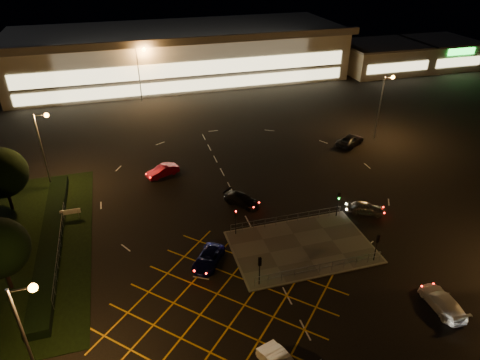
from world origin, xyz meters
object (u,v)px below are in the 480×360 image
object	(u,v)px
car_approach_white	(443,302)
car_right_silver	(365,208)
signal_nw	(236,216)
signal_ne	(338,199)
car_left_blue	(208,259)
signal_sw	(260,265)
car_circ_red	(163,171)
signal_se	(377,242)
car_east_grey	(350,140)
car_far_dkgrey	(242,200)

from	to	relation	value
car_approach_white	car_right_silver	bearing A→B (deg)	-92.70
signal_nw	signal_ne	world-z (taller)	same
car_left_blue	signal_nw	bearing A→B (deg)	78.03
signal_sw	signal_nw	world-z (taller)	same
signal_nw	car_approach_white	size ratio (longest dim) A/B	0.64
car_circ_red	car_approach_white	xyz separation A→B (m)	(20.25, -30.28, -0.02)
signal_sw	car_right_silver	size ratio (longest dim) A/B	0.75
signal_nw	car_left_blue	bearing A→B (deg)	-135.60
signal_sw	signal_nw	bearing A→B (deg)	-90.00
signal_sw	car_right_silver	bearing A→B (deg)	-153.46
signal_se	car_east_grey	distance (m)	27.26
signal_se	car_approach_white	bearing A→B (deg)	108.35
signal_nw	car_right_silver	world-z (taller)	signal_nw
signal_se	signal_ne	world-z (taller)	same
signal_sw	car_right_silver	world-z (taller)	signal_sw
signal_se	car_east_grey	size ratio (longest dim) A/B	0.58
signal_nw	car_approach_white	xyz separation A→B (m)	(14.35, -15.06, -1.66)
car_east_grey	signal_nw	bearing A→B (deg)	93.49
car_circ_red	car_east_grey	distance (m)	28.97
car_right_silver	car_circ_red	size ratio (longest dim) A/B	0.95
signal_sw	car_approach_white	bearing A→B (deg)	153.75
car_left_blue	car_circ_red	size ratio (longest dim) A/B	1.04
signal_sw	car_circ_red	xyz separation A→B (m)	(-5.91, 23.20, -1.64)
signal_se	car_right_silver	distance (m)	8.66
car_left_blue	car_east_grey	size ratio (longest dim) A/B	0.86
car_left_blue	car_east_grey	bearing A→B (deg)	71.21
signal_se	car_east_grey	world-z (taller)	signal_se
signal_se	signal_ne	size ratio (longest dim) A/B	1.00
signal_sw	signal_se	xyz separation A→B (m)	(12.00, 0.00, 0.00)
car_left_blue	car_far_dkgrey	size ratio (longest dim) A/B	0.99
signal_se	car_far_dkgrey	world-z (taller)	signal_se
signal_ne	car_far_dkgrey	world-z (taller)	signal_ne
signal_sw	car_east_grey	size ratio (longest dim) A/B	0.58
signal_ne	car_east_grey	bearing A→B (deg)	56.89
signal_nw	car_far_dkgrey	world-z (taller)	signal_nw
signal_ne	car_circ_red	xyz separation A→B (m)	(-17.91, 15.22, -1.64)
car_right_silver	car_circ_red	distance (m)	26.41
car_circ_red	car_east_grey	size ratio (longest dim) A/B	0.82
car_approach_white	car_far_dkgrey	bearing A→B (deg)	-57.93
signal_se	car_approach_white	world-z (taller)	signal_se
signal_ne	car_left_blue	world-z (taller)	signal_ne
signal_ne	car_right_silver	size ratio (longest dim) A/B	0.75
car_right_silver	car_east_grey	size ratio (longest dim) A/B	0.78
signal_ne	car_far_dkgrey	distance (m)	11.30
signal_se	car_left_blue	bearing A→B (deg)	-14.81
car_circ_red	car_approach_white	size ratio (longest dim) A/B	0.91
car_left_blue	car_approach_white	distance (m)	21.42
car_far_dkgrey	car_approach_white	xyz separation A→B (m)	(12.05, -20.61, 0.04)
signal_se	car_far_dkgrey	size ratio (longest dim) A/B	0.68
signal_sw	car_left_blue	distance (m)	5.96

